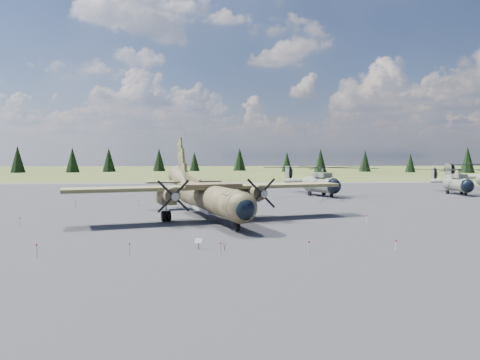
{
  "coord_description": "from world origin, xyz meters",
  "views": [
    {
      "loc": [
        1.51,
        -44.46,
        6.63
      ],
      "look_at": [
        4.22,
        2.0,
        4.19
      ],
      "focal_mm": 35.0,
      "sensor_mm": 36.0,
      "label": 1
    }
  ],
  "objects": [
    {
      "name": "treeline",
      "position": [
        3.73,
        -4.41,
        4.77
      ],
      "size": [
        320.62,
        325.56,
        11.0
      ],
      "color": "black",
      "rests_on": "ground"
    },
    {
      "name": "info_placard_right",
      "position": [
        2.31,
        -12.24,
        0.4
      ],
      "size": [
        0.41,
        0.23,
        0.6
      ],
      "rotation": [
        0.0,
        0.0,
        0.19
      ],
      "color": "gray",
      "rests_on": "ground"
    },
    {
      "name": "transport_plane",
      "position": [
        0.89,
        4.37,
        2.72
      ],
      "size": [
        28.28,
        25.23,
        9.45
      ],
      "rotation": [
        0.0,
        0.0,
        0.3
      ],
      "color": "#30351D",
      "rests_on": "ground"
    },
    {
      "name": "helicopter_near",
      "position": [
        19.07,
        30.74,
        3.42
      ],
      "size": [
        24.29,
        24.43,
        4.82
      ],
      "rotation": [
        0.0,
        0.0,
        0.35
      ],
      "color": "slate",
      "rests_on": "ground"
    },
    {
      "name": "info_placard_left",
      "position": [
        0.49,
        -11.62,
        0.53
      ],
      "size": [
        0.55,
        0.36,
        0.79
      ],
      "rotation": [
        0.0,
        0.0,
        -0.32
      ],
      "color": "gray",
      "rests_on": "ground"
    },
    {
      "name": "barrier_fence",
      "position": [
        -0.46,
        -0.08,
        0.51
      ],
      "size": [
        33.12,
        29.62,
        0.85
      ],
      "color": "silver",
      "rests_on": "ground"
    },
    {
      "name": "apron",
      "position": [
        0.0,
        10.0,
        0.0
      ],
      "size": [
        120.0,
        120.0,
        0.04
      ],
      "primitive_type": "cube",
      "color": "slate",
      "rests_on": "ground"
    },
    {
      "name": "helicopter_mid",
      "position": [
        43.01,
        32.36,
        3.1
      ],
      "size": [
        18.06,
        20.7,
        4.37
      ],
      "rotation": [
        0.0,
        0.0,
        -0.05
      ],
      "color": "slate",
      "rests_on": "ground"
    },
    {
      "name": "ground",
      "position": [
        0.0,
        0.0,
        0.0
      ],
      "size": [
        500.0,
        500.0,
        0.0
      ],
      "primitive_type": "plane",
      "color": "#5A622B",
      "rests_on": "ground"
    }
  ]
}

